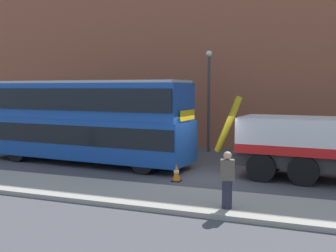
{
  "coord_description": "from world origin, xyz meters",
  "views": [
    {
      "loc": [
        4.54,
        -16.63,
        3.74
      ],
      "look_at": [
        -2.11,
        0.55,
        2.0
      ],
      "focal_mm": 43.89,
      "sensor_mm": 36.0,
      "label": 1
    }
  ],
  "objects": [
    {
      "name": "near_kerb",
      "position": [
        0.0,
        -4.2,
        0.07
      ],
      "size": [
        60.0,
        2.8,
        0.15
      ],
      "primitive_type": "cube",
      "color": "gray",
      "rests_on": "ground_plane"
    },
    {
      "name": "double_decker_bus",
      "position": [
        -6.57,
        0.54,
        2.23
      ],
      "size": [
        11.16,
        3.26,
        4.06
      ],
      "rotation": [
        0.0,
        0.0,
        -0.07
      ],
      "color": "#19479E",
      "rests_on": "ground_plane"
    },
    {
      "name": "street_lamp",
      "position": [
        -1.81,
        6.26,
        3.47
      ],
      "size": [
        0.36,
        0.36,
        5.83
      ],
      "color": "#38383D",
      "rests_on": "ground_plane"
    },
    {
      "name": "building_facade",
      "position": [
        0.0,
        8.46,
        8.07
      ],
      "size": [
        60.0,
        1.5,
        16.0
      ],
      "color": "#935138",
      "rests_on": "ground_plane"
    },
    {
      "name": "traffic_cone_near_bus",
      "position": [
        -0.95,
        -1.51,
        0.34
      ],
      "size": [
        0.36,
        0.36,
        0.72
      ],
      "color": "orange",
      "rests_on": "ground_plane"
    },
    {
      "name": "ground_plane",
      "position": [
        0.0,
        0.0,
        0.0
      ],
      "size": [
        120.0,
        120.0,
        0.0
      ],
      "primitive_type": "plane",
      "color": "#424247"
    },
    {
      "name": "pedestrian_bystander",
      "position": [
        1.87,
        -4.88,
        0.99
      ],
      "size": [
        0.46,
        0.38,
        1.71
      ],
      "rotation": [
        0.0,
        0.0,
        1.9
      ],
      "color": "#232333",
      "rests_on": "near_kerb"
    }
  ]
}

